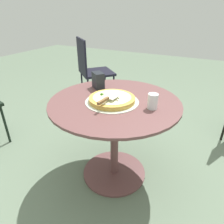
% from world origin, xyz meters
% --- Properties ---
extents(ground_plane, '(10.00, 10.00, 0.00)m').
position_xyz_m(ground_plane, '(0.00, 0.00, 0.00)').
color(ground_plane, '#5F715C').
extents(patio_table, '(0.93, 0.93, 0.68)m').
position_xyz_m(patio_table, '(0.00, 0.00, 0.49)').
color(patio_table, brown).
rests_on(patio_table, ground).
extents(pizza_on_tray, '(0.37, 0.37, 0.05)m').
position_xyz_m(pizza_on_tray, '(0.01, 0.03, 0.70)').
color(pizza_on_tray, silver).
rests_on(pizza_on_tray, patio_table).
extents(pizza_server, '(0.09, 0.21, 0.02)m').
position_xyz_m(pizza_server, '(-0.00, 0.11, 0.74)').
color(pizza_server, silver).
rests_on(pizza_server, pizza_on_tray).
extents(drinking_cup, '(0.07, 0.07, 0.10)m').
position_xyz_m(drinking_cup, '(-0.27, 0.00, 0.73)').
color(drinking_cup, silver).
rests_on(drinking_cup, patio_table).
extents(napkin_dispenser, '(0.13, 0.12, 0.13)m').
position_xyz_m(napkin_dispenser, '(0.23, -0.16, 0.75)').
color(napkin_dispenser, black).
rests_on(napkin_dispenser, patio_table).
extents(patio_chair_near, '(0.62, 0.62, 0.91)m').
position_xyz_m(patio_chair_near, '(0.98, -1.19, 0.52)').
color(patio_chair_near, black).
rests_on(patio_chair_near, ground).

